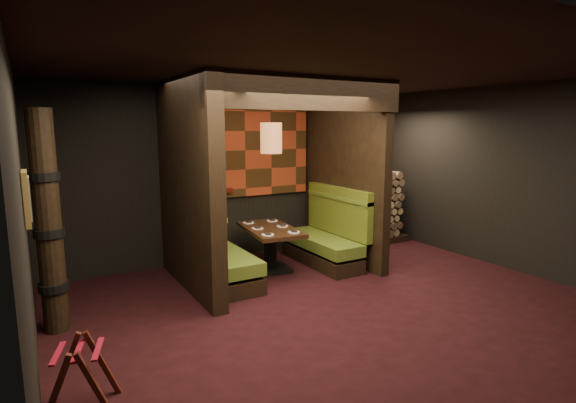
% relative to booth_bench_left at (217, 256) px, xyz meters
% --- Properties ---
extents(floor, '(6.50, 5.50, 0.02)m').
position_rel_booth_bench_left_xyz_m(floor, '(0.96, -1.65, -0.41)').
color(floor, black).
rests_on(floor, ground).
extents(ceiling, '(6.50, 5.50, 0.02)m').
position_rel_booth_bench_left_xyz_m(ceiling, '(0.96, -1.65, 2.46)').
color(ceiling, black).
rests_on(ceiling, ground).
extents(wall_back, '(6.50, 0.02, 2.85)m').
position_rel_booth_bench_left_xyz_m(wall_back, '(0.96, 1.11, 1.02)').
color(wall_back, black).
rests_on(wall_back, ground).
extents(wall_left, '(0.02, 5.50, 2.85)m').
position_rel_booth_bench_left_xyz_m(wall_left, '(-2.30, -1.65, 1.02)').
color(wall_left, black).
rests_on(wall_left, ground).
extents(wall_right, '(0.02, 5.50, 2.85)m').
position_rel_booth_bench_left_xyz_m(wall_right, '(4.22, -1.65, 1.02)').
color(wall_right, black).
rests_on(wall_right, ground).
extents(partition_left, '(0.20, 2.20, 2.85)m').
position_rel_booth_bench_left_xyz_m(partition_left, '(-0.39, -0.00, 1.02)').
color(partition_left, black).
rests_on(partition_left, floor).
extents(partition_right, '(0.15, 2.10, 2.85)m').
position_rel_booth_bench_left_xyz_m(partition_right, '(2.26, 0.05, 1.02)').
color(partition_right, black).
rests_on(partition_right, floor).
extents(header_beam, '(2.85, 0.18, 0.44)m').
position_rel_booth_bench_left_xyz_m(header_beam, '(0.94, -0.95, 2.23)').
color(header_beam, black).
rests_on(header_beam, partition_left).
extents(tapa_back_panel, '(2.40, 0.06, 1.55)m').
position_rel_booth_bench_left_xyz_m(tapa_back_panel, '(0.94, 1.06, 1.42)').
color(tapa_back_panel, '#AA391C').
rests_on(tapa_back_panel, wall_back).
extents(tapa_side_panel, '(0.04, 1.85, 1.45)m').
position_rel_booth_bench_left_xyz_m(tapa_side_panel, '(-0.27, 0.17, 1.45)').
color(tapa_side_panel, '#AA391C').
rests_on(tapa_side_panel, partition_left).
extents(lacquer_shelf, '(0.60, 0.12, 0.07)m').
position_rel_booth_bench_left_xyz_m(lacquer_shelf, '(0.36, 1.00, 0.78)').
color(lacquer_shelf, '#5C120F').
rests_on(lacquer_shelf, wall_back).
extents(booth_bench_left, '(0.68, 1.60, 1.14)m').
position_rel_booth_bench_left_xyz_m(booth_bench_left, '(0.00, 0.00, 0.00)').
color(booth_bench_left, black).
rests_on(booth_bench_left, floor).
extents(booth_bench_right, '(0.68, 1.60, 1.14)m').
position_rel_booth_bench_left_xyz_m(booth_bench_right, '(1.89, 0.00, 0.00)').
color(booth_bench_right, black).
rests_on(booth_bench_right, floor).
extents(dining_table, '(0.86, 1.37, 0.68)m').
position_rel_booth_bench_left_xyz_m(dining_table, '(0.91, 0.11, 0.05)').
color(dining_table, black).
rests_on(dining_table, floor).
extents(place_settings, '(0.69, 1.11, 0.03)m').
position_rel_booth_bench_left_xyz_m(place_settings, '(0.91, 0.11, 0.29)').
color(place_settings, white).
rests_on(place_settings, dining_table).
extents(pendant_lamp, '(0.32, 0.32, 1.03)m').
position_rel_booth_bench_left_xyz_m(pendant_lamp, '(0.91, 0.06, 1.64)').
color(pendant_lamp, '#9F6030').
rests_on(pendant_lamp, ceiling).
extents(framed_picture, '(0.05, 0.36, 0.46)m').
position_rel_booth_bench_left_xyz_m(framed_picture, '(-2.25, -1.55, 1.22)').
color(framed_picture, olive).
rests_on(framed_picture, wall_left).
extents(luggage_rack, '(0.65, 0.54, 0.61)m').
position_rel_booth_bench_left_xyz_m(luggage_rack, '(-2.01, -2.23, -0.10)').
color(luggage_rack, '#3F150E').
rests_on(luggage_rack, floor).
extents(totem_column, '(0.31, 0.31, 2.40)m').
position_rel_booth_bench_left_xyz_m(totem_column, '(-2.09, -0.55, 0.79)').
color(totem_column, black).
rests_on(totem_column, floor).
extents(firewood_stack, '(1.73, 0.70, 1.36)m').
position_rel_booth_bench_left_xyz_m(firewood_stack, '(3.25, 0.70, 0.28)').
color(firewood_stack, black).
rests_on(firewood_stack, floor).
extents(mosaic_header, '(1.83, 0.10, 0.56)m').
position_rel_booth_bench_left_xyz_m(mosaic_header, '(3.25, 1.03, 1.24)').
color(mosaic_header, maroon).
rests_on(mosaic_header, wall_back).
extents(bay_front_post, '(0.08, 0.08, 2.85)m').
position_rel_booth_bench_left_xyz_m(bay_front_post, '(2.35, 0.31, 1.02)').
color(bay_front_post, black).
rests_on(bay_front_post, floor).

